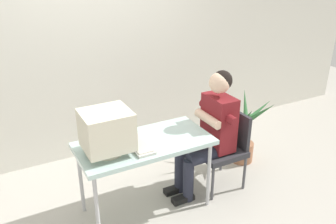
{
  "coord_description": "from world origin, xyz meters",
  "views": [
    {
      "loc": [
        -1.18,
        -2.65,
        2.34
      ],
      "look_at": [
        0.25,
        0.0,
        1.01
      ],
      "focal_mm": 37.57,
      "sensor_mm": 36.0,
      "label": 1
    }
  ],
  "objects": [
    {
      "name": "wall_back",
      "position": [
        0.3,
        1.4,
        1.5
      ],
      "size": [
        8.0,
        0.1,
        3.0
      ],
      "primitive_type": "cube",
      "color": "silver",
      "rests_on": "ground_plane"
    },
    {
      "name": "potted_plant",
      "position": [
        1.44,
        0.27,
        0.39
      ],
      "size": [
        0.84,
        0.68,
        0.87
      ],
      "color": "#9E6647",
      "rests_on": "ground_plane"
    },
    {
      "name": "desk_mug",
      "position": [
        -0.1,
        0.2,
        0.81
      ],
      "size": [
        0.07,
        0.08,
        0.09
      ],
      "color": "red",
      "rests_on": "desk"
    },
    {
      "name": "office_chair",
      "position": [
        0.94,
        -0.0,
        0.48
      ],
      "size": [
        0.48,
        0.48,
        0.85
      ],
      "color": "#4C4C51",
      "rests_on": "ground_plane"
    },
    {
      "name": "keyboard",
      "position": [
        -0.09,
        -0.03,
        0.78
      ],
      "size": [
        0.17,
        0.47,
        0.03
      ],
      "color": "silver",
      "rests_on": "desk"
    },
    {
      "name": "person_seated",
      "position": [
        0.75,
        -0.0,
        0.73
      ],
      "size": [
        0.7,
        0.57,
        1.33
      ],
      "color": "maroon",
      "rests_on": "ground_plane"
    },
    {
      "name": "desk",
      "position": [
        0.0,
        0.0,
        0.7
      ],
      "size": [
        1.27,
        0.63,
        0.76
      ],
      "color": "#B7B7BC",
      "rests_on": "ground_plane"
    },
    {
      "name": "crt_monitor",
      "position": [
        -0.37,
        -0.04,
        0.99
      ],
      "size": [
        0.42,
        0.37,
        0.4
      ],
      "color": "beige",
      "rests_on": "desk"
    },
    {
      "name": "ground_plane",
      "position": [
        0.0,
        0.0,
        0.0
      ],
      "size": [
        12.0,
        12.0,
        0.0
      ],
      "primitive_type": "plane",
      "color": "#B2ADA3"
    }
  ]
}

